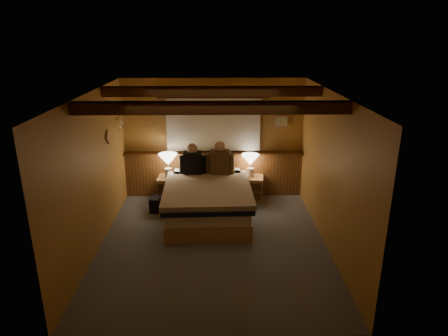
{
  "coord_description": "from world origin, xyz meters",
  "views": [
    {
      "loc": [
        0.08,
        -5.7,
        3.23
      ],
      "look_at": [
        0.18,
        0.4,
        1.15
      ],
      "focal_mm": 32.0,
      "sensor_mm": 36.0,
      "label": 1
    }
  ],
  "objects_px": {
    "nightstand_left": "(171,189)",
    "nightstand_right": "(252,188)",
    "person_right": "(220,160)",
    "duffel_bag": "(163,204)",
    "lamp_left": "(168,161)",
    "bed": "(208,201)",
    "person_left": "(193,161)",
    "lamp_right": "(250,161)"
  },
  "relations": [
    {
      "from": "bed",
      "to": "nightstand_right",
      "type": "distance_m",
      "value": 1.23
    },
    {
      "from": "nightstand_left",
      "to": "person_left",
      "type": "xyz_separation_m",
      "value": [
        0.47,
        -0.18,
        0.64
      ]
    },
    {
      "from": "nightstand_right",
      "to": "bed",
      "type": "bearing_deg",
      "value": -128.85
    },
    {
      "from": "bed",
      "to": "nightstand_right",
      "type": "xyz_separation_m",
      "value": [
        0.87,
        0.87,
        -0.1
      ]
    },
    {
      "from": "lamp_right",
      "to": "person_left",
      "type": "bearing_deg",
      "value": -166.2
    },
    {
      "from": "person_right",
      "to": "duffel_bag",
      "type": "relative_size",
      "value": 1.33
    },
    {
      "from": "lamp_left",
      "to": "duffel_bag",
      "type": "relative_size",
      "value": 0.96
    },
    {
      "from": "lamp_left",
      "to": "person_right",
      "type": "bearing_deg",
      "value": -10.51
    },
    {
      "from": "nightstand_right",
      "to": "duffel_bag",
      "type": "bearing_deg",
      "value": -156.37
    },
    {
      "from": "bed",
      "to": "duffel_bag",
      "type": "bearing_deg",
      "value": 157.26
    },
    {
      "from": "nightstand_left",
      "to": "lamp_left",
      "type": "bearing_deg",
      "value": -165.09
    },
    {
      "from": "nightstand_left",
      "to": "nightstand_right",
      "type": "xyz_separation_m",
      "value": [
        1.63,
        0.07,
        -0.01
      ]
    },
    {
      "from": "bed",
      "to": "nightstand_right",
      "type": "relative_size",
      "value": 4.04
    },
    {
      "from": "nightstand_right",
      "to": "duffel_bag",
      "type": "distance_m",
      "value": 1.81
    },
    {
      "from": "nightstand_left",
      "to": "lamp_right",
      "type": "relative_size",
      "value": 1.14
    },
    {
      "from": "nightstand_left",
      "to": "duffel_bag",
      "type": "height_order",
      "value": "nightstand_left"
    },
    {
      "from": "person_left",
      "to": "person_right",
      "type": "xyz_separation_m",
      "value": [
        0.52,
        -0.01,
        0.02
      ]
    },
    {
      "from": "lamp_right",
      "to": "duffel_bag",
      "type": "xyz_separation_m",
      "value": [
        -1.68,
        -0.57,
        -0.67
      ]
    },
    {
      "from": "nightstand_left",
      "to": "person_right",
      "type": "height_order",
      "value": "person_right"
    },
    {
      "from": "bed",
      "to": "person_right",
      "type": "distance_m",
      "value": 0.87
    },
    {
      "from": "duffel_bag",
      "to": "lamp_left",
      "type": "bearing_deg",
      "value": 88.41
    },
    {
      "from": "lamp_left",
      "to": "nightstand_right",
      "type": "bearing_deg",
      "value": 2.44
    },
    {
      "from": "nightstand_left",
      "to": "lamp_left",
      "type": "xyz_separation_m",
      "value": [
        -0.02,
        -0.0,
        0.6
      ]
    },
    {
      "from": "nightstand_left",
      "to": "nightstand_right",
      "type": "bearing_deg",
      "value": 4.45
    },
    {
      "from": "nightstand_right",
      "to": "duffel_bag",
      "type": "relative_size",
      "value": 0.99
    },
    {
      "from": "lamp_left",
      "to": "person_right",
      "type": "xyz_separation_m",
      "value": [
        1.01,
        -0.19,
        0.07
      ]
    },
    {
      "from": "person_left",
      "to": "person_right",
      "type": "relative_size",
      "value": 0.93
    },
    {
      "from": "bed",
      "to": "person_left",
      "type": "relative_size",
      "value": 3.22
    },
    {
      "from": "bed",
      "to": "person_right",
      "type": "relative_size",
      "value": 3.0
    },
    {
      "from": "bed",
      "to": "person_right",
      "type": "bearing_deg",
      "value": 67.61
    },
    {
      "from": "lamp_right",
      "to": "person_left",
      "type": "relative_size",
      "value": 0.74
    },
    {
      "from": "bed",
      "to": "lamp_right",
      "type": "distance_m",
      "value": 1.31
    },
    {
      "from": "nightstand_right",
      "to": "person_left",
      "type": "bearing_deg",
      "value": -161.78
    },
    {
      "from": "person_left",
      "to": "nightstand_right",
      "type": "bearing_deg",
      "value": 13.09
    },
    {
      "from": "lamp_left",
      "to": "person_right",
      "type": "distance_m",
      "value": 1.03
    },
    {
      "from": "nightstand_left",
      "to": "nightstand_right",
      "type": "relative_size",
      "value": 1.06
    },
    {
      "from": "person_left",
      "to": "person_right",
      "type": "height_order",
      "value": "person_right"
    },
    {
      "from": "person_left",
      "to": "person_right",
      "type": "distance_m",
      "value": 0.52
    },
    {
      "from": "nightstand_left",
      "to": "duffel_bag",
      "type": "relative_size",
      "value": 1.04
    },
    {
      "from": "lamp_right",
      "to": "person_right",
      "type": "bearing_deg",
      "value": -154.38
    },
    {
      "from": "lamp_right",
      "to": "person_right",
      "type": "height_order",
      "value": "person_right"
    },
    {
      "from": "nightstand_right",
      "to": "lamp_left",
      "type": "distance_m",
      "value": 1.76
    }
  ]
}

